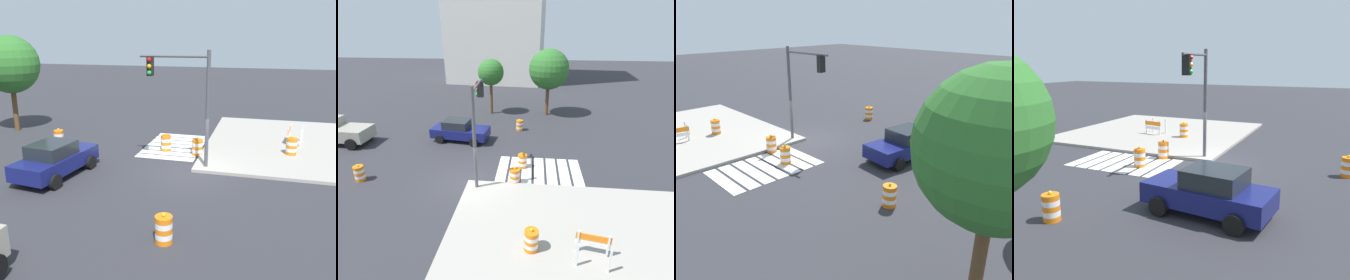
% 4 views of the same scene
% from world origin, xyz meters
% --- Properties ---
extents(ground_plane, '(120.00, 120.00, 0.00)m').
position_xyz_m(ground_plane, '(0.00, 0.00, 0.00)').
color(ground_plane, '#2D2D33').
extents(sidewalk_corner, '(12.00, 12.00, 0.15)m').
position_xyz_m(sidewalk_corner, '(6.00, -6.00, 0.07)').
color(sidewalk_corner, '#9E998E').
rests_on(sidewalk_corner, ground).
extents(crosswalk_stripes, '(5.10, 3.20, 0.02)m').
position_xyz_m(crosswalk_stripes, '(4.00, 1.80, 0.01)').
color(crosswalk_stripes, silver).
rests_on(crosswalk_stripes, ground).
extents(sports_car, '(4.48, 2.51, 1.63)m').
position_xyz_m(sports_car, '(-2.07, 5.93, 0.81)').
color(sports_car, navy).
rests_on(sports_car, ground).
extents(traffic_barrel_near_corner, '(0.56, 0.56, 1.02)m').
position_xyz_m(traffic_barrel_near_corner, '(2.40, 8.46, 0.45)').
color(traffic_barrel_near_corner, orange).
rests_on(traffic_barrel_near_corner, ground).
extents(traffic_barrel_crosswalk_end, '(0.56, 0.56, 1.02)m').
position_xyz_m(traffic_barrel_crosswalk_end, '(-6.26, -0.41, 0.45)').
color(traffic_barrel_crosswalk_end, orange).
rests_on(traffic_barrel_crosswalk_end, ground).
extents(traffic_barrel_median_near, '(0.56, 0.56, 1.02)m').
position_xyz_m(traffic_barrel_median_near, '(2.95, 2.06, 0.45)').
color(traffic_barrel_median_near, orange).
rests_on(traffic_barrel_median_near, ground).
extents(traffic_barrel_median_far, '(0.56, 0.56, 1.02)m').
position_xyz_m(traffic_barrel_median_far, '(2.61, 0.20, 0.45)').
color(traffic_barrel_median_far, orange).
rests_on(traffic_barrel_median_far, ground).
extents(traffic_barrel_on_sidewalk, '(0.56, 0.56, 1.02)m').
position_xyz_m(traffic_barrel_on_sidewalk, '(3.62, -4.68, 0.60)').
color(traffic_barrel_on_sidewalk, orange).
rests_on(traffic_barrel_on_sidewalk, sidewalk_corner).
extents(construction_barricade, '(1.34, 0.96, 1.00)m').
position_xyz_m(construction_barricade, '(5.91, -4.81, 0.72)').
color(construction_barricade, silver).
rests_on(construction_barricade, sidewalk_corner).
extents(traffic_light_pole, '(0.54, 3.29, 5.50)m').
position_xyz_m(traffic_light_pole, '(0.52, 0.54, 3.91)').
color(traffic_light_pole, '#4C4C51').
rests_on(traffic_light_pole, sidewalk_corner).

